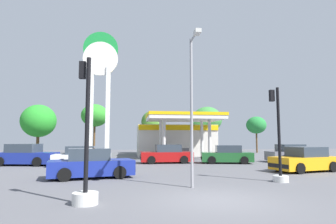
{
  "coord_description": "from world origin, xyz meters",
  "views": [
    {
      "loc": [
        -2.92,
        -9.37,
        2.05
      ],
      "look_at": [
        0.35,
        15.27,
        4.41
      ],
      "focal_mm": 30.2,
      "sensor_mm": 36.0,
      "label": 1
    }
  ],
  "objects_px": {
    "car_2": "(167,155)",
    "tree_3": "(207,120)",
    "station_pole_sign": "(100,79)",
    "car_6": "(292,154)",
    "car_0": "(227,155)",
    "car_4": "(25,156)",
    "car_3": "(82,157)",
    "tree_2": "(152,122)",
    "tree_4": "(256,125)",
    "traffic_signal_0": "(85,168)",
    "car_1": "(91,164)",
    "car_5": "(305,160)",
    "traffic_signal_1": "(279,153)",
    "tree_0": "(39,121)",
    "tree_1": "(95,116)",
    "corner_streetlamp": "(193,95)"
  },
  "relations": [
    {
      "from": "tree_1",
      "to": "tree_3",
      "type": "bearing_deg",
      "value": 0.63
    },
    {
      "from": "car_6",
      "to": "tree_3",
      "type": "xyz_separation_m",
      "value": [
        -3.57,
        14.94,
        4.05
      ]
    },
    {
      "from": "traffic_signal_0",
      "to": "tree_4",
      "type": "xyz_separation_m",
      "value": [
        20.18,
        31.05,
        2.96
      ]
    },
    {
      "from": "car_6",
      "to": "tree_4",
      "type": "height_order",
      "value": "tree_4"
    },
    {
      "from": "car_3",
      "to": "car_5",
      "type": "xyz_separation_m",
      "value": [
        14.49,
        -5.22,
        0.01
      ]
    },
    {
      "from": "car_2",
      "to": "tree_4",
      "type": "xyz_separation_m",
      "value": [
        15.71,
        16.37,
        3.39
      ]
    },
    {
      "from": "car_3",
      "to": "station_pole_sign",
      "type": "bearing_deg",
      "value": 86.49
    },
    {
      "from": "car_2",
      "to": "car_6",
      "type": "distance_m",
      "value": 11.17
    },
    {
      "from": "car_5",
      "to": "traffic_signal_1",
      "type": "bearing_deg",
      "value": -135.2
    },
    {
      "from": "car_3",
      "to": "tree_4",
      "type": "height_order",
      "value": "tree_4"
    },
    {
      "from": "traffic_signal_1",
      "to": "tree_0",
      "type": "bearing_deg",
      "value": 126.1
    },
    {
      "from": "tree_0",
      "to": "tree_4",
      "type": "relative_size",
      "value": 1.22
    },
    {
      "from": "station_pole_sign",
      "to": "car_6",
      "type": "bearing_deg",
      "value": -16.71
    },
    {
      "from": "car_5",
      "to": "car_0",
      "type": "bearing_deg",
      "value": 114.06
    },
    {
      "from": "tree_2",
      "to": "tree_3",
      "type": "relative_size",
      "value": 0.91
    },
    {
      "from": "car_1",
      "to": "tree_4",
      "type": "distance_m",
      "value": 32.65
    },
    {
      "from": "traffic_signal_1",
      "to": "tree_0",
      "type": "xyz_separation_m",
      "value": [
        -19.22,
        26.36,
        3.05
      ]
    },
    {
      "from": "car_3",
      "to": "tree_0",
      "type": "relative_size",
      "value": 0.66
    },
    {
      "from": "traffic_signal_1",
      "to": "corner_streetlamp",
      "type": "distance_m",
      "value": 5.33
    },
    {
      "from": "traffic_signal_1",
      "to": "car_6",
      "type": "bearing_deg",
      "value": 56.4
    },
    {
      "from": "station_pole_sign",
      "to": "car_5",
      "type": "relative_size",
      "value": 2.83
    },
    {
      "from": "car_0",
      "to": "car_4",
      "type": "relative_size",
      "value": 0.92
    },
    {
      "from": "car_0",
      "to": "tree_4",
      "type": "bearing_deg",
      "value": 58.16
    },
    {
      "from": "car_4",
      "to": "tree_1",
      "type": "relative_size",
      "value": 0.74
    },
    {
      "from": "car_3",
      "to": "tree_1",
      "type": "bearing_deg",
      "value": 94.15
    },
    {
      "from": "car_6",
      "to": "corner_streetlamp",
      "type": "xyz_separation_m",
      "value": [
        -11.63,
        -11.96,
        3.21
      ]
    },
    {
      "from": "station_pole_sign",
      "to": "corner_streetlamp",
      "type": "distance_m",
      "value": 18.59
    },
    {
      "from": "car_2",
      "to": "traffic_signal_0",
      "type": "distance_m",
      "value": 15.35
    },
    {
      "from": "traffic_signal_0",
      "to": "station_pole_sign",
      "type": "bearing_deg",
      "value": 95.06
    },
    {
      "from": "traffic_signal_1",
      "to": "car_2",
      "type": "bearing_deg",
      "value": 110.01
    },
    {
      "from": "car_3",
      "to": "tree_3",
      "type": "distance_m",
      "value": 22.27
    },
    {
      "from": "car_1",
      "to": "car_3",
      "type": "xyz_separation_m",
      "value": [
        -1.52,
        6.46,
        -0.02
      ]
    },
    {
      "from": "car_6",
      "to": "traffic_signal_0",
      "type": "xyz_separation_m",
      "value": [
        -15.63,
        -14.29,
        0.43
      ]
    },
    {
      "from": "car_1",
      "to": "tree_4",
      "type": "bearing_deg",
      "value": 50.12
    },
    {
      "from": "car_2",
      "to": "car_4",
      "type": "bearing_deg",
      "value": -177.11
    },
    {
      "from": "car_1",
      "to": "traffic_signal_1",
      "type": "distance_m",
      "value": 9.53
    },
    {
      "from": "car_0",
      "to": "corner_streetlamp",
      "type": "xyz_separation_m",
      "value": [
        -5.46,
        -11.47,
        3.23
      ]
    },
    {
      "from": "car_3",
      "to": "tree_1",
      "type": "xyz_separation_m",
      "value": [
        -1.2,
        16.47,
        4.44
      ]
    },
    {
      "from": "car_1",
      "to": "car_4",
      "type": "xyz_separation_m",
      "value": [
        -6.05,
        7.98,
        0.05
      ]
    },
    {
      "from": "car_1",
      "to": "tree_1",
      "type": "xyz_separation_m",
      "value": [
        -2.71,
        22.93,
        4.42
      ]
    },
    {
      "from": "car_6",
      "to": "traffic_signal_0",
      "type": "relative_size",
      "value": 0.94
    },
    {
      "from": "car_0",
      "to": "car_3",
      "type": "bearing_deg",
      "value": -174.06
    },
    {
      "from": "car_1",
      "to": "car_6",
      "type": "bearing_deg",
      "value": 26.62
    },
    {
      "from": "car_2",
      "to": "tree_3",
      "type": "distance_m",
      "value": 16.91
    },
    {
      "from": "car_5",
      "to": "car_6",
      "type": "bearing_deg",
      "value": 64.53
    },
    {
      "from": "car_4",
      "to": "car_0",
      "type": "bearing_deg",
      "value": -1.11
    },
    {
      "from": "station_pole_sign",
      "to": "tree_1",
      "type": "xyz_separation_m",
      "value": [
        -1.62,
        9.56,
        -3.01
      ]
    },
    {
      "from": "car_1",
      "to": "car_5",
      "type": "xyz_separation_m",
      "value": [
        12.98,
        1.24,
        -0.0
      ]
    },
    {
      "from": "tree_2",
      "to": "tree_4",
      "type": "relative_size",
      "value": 1.11
    },
    {
      "from": "car_5",
      "to": "tree_4",
      "type": "relative_size",
      "value": 0.85
    }
  ]
}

